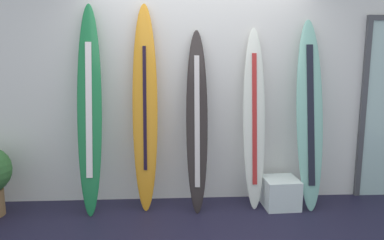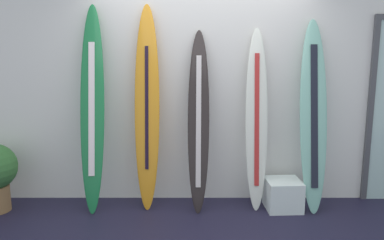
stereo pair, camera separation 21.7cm
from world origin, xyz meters
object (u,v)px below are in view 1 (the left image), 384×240
(surfboard_sunset, at_px, (145,109))
(surfboard_charcoal, at_px, (197,123))
(surfboard_emerald, at_px, (90,111))
(display_block_left, at_px, (280,193))
(surfboard_seafoam, at_px, (310,116))
(surfboard_ivory, at_px, (254,121))

(surfboard_sunset, relative_size, surfboard_charcoal, 1.14)
(surfboard_emerald, relative_size, display_block_left, 5.70)
(surfboard_emerald, height_order, surfboard_charcoal, surfboard_emerald)
(surfboard_seafoam, bearing_deg, surfboard_ivory, 175.27)
(surfboard_sunset, height_order, display_block_left, surfboard_sunset)
(surfboard_sunset, relative_size, surfboard_ivory, 1.13)
(surfboard_ivory, height_order, display_block_left, surfboard_ivory)
(surfboard_charcoal, distance_m, surfboard_ivory, 0.65)
(surfboard_sunset, xyz_separation_m, surfboard_seafoam, (1.83, -0.06, -0.08))
(surfboard_ivory, distance_m, display_block_left, 0.88)
(surfboard_ivory, bearing_deg, surfboard_seafoam, -4.73)
(display_block_left, bearing_deg, surfboard_ivory, 163.12)
(surfboard_charcoal, bearing_deg, surfboard_sunset, 175.45)
(surfboard_ivory, bearing_deg, surfboard_sunset, 179.45)
(surfboard_sunset, distance_m, surfboard_ivory, 1.22)
(surfboard_seafoam, xyz_separation_m, display_block_left, (-0.31, -0.04, -0.88))
(surfboard_sunset, xyz_separation_m, display_block_left, (1.52, -0.10, -0.96))
(surfboard_emerald, relative_size, surfboard_charcoal, 1.14)
(surfboard_charcoal, height_order, surfboard_seafoam, surfboard_seafoam)
(display_block_left, bearing_deg, surfboard_sunset, 176.06)
(surfboard_charcoal, relative_size, display_block_left, 5.01)
(surfboard_emerald, xyz_separation_m, display_block_left, (2.11, -0.04, -0.95))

